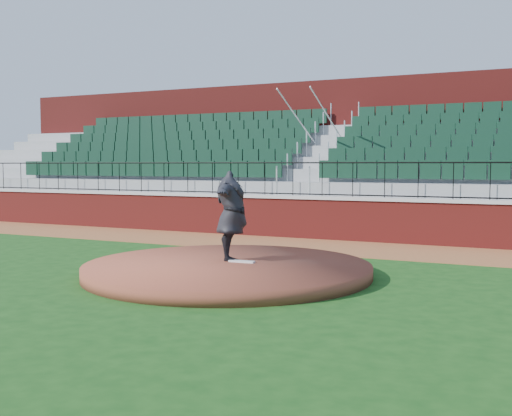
{
  "coord_description": "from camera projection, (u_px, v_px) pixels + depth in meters",
  "views": [
    {
      "loc": [
        5.93,
        -10.65,
        2.25
      ],
      "look_at": [
        0.0,
        1.5,
        1.3
      ],
      "focal_mm": 43.69,
      "sensor_mm": 36.0,
      "label": 1
    }
  ],
  "objects": [
    {
      "name": "pitchers_mound",
      "position": [
        228.0,
        269.0,
        12.6
      ],
      "size": [
        5.8,
        5.8,
        0.25
      ],
      "primitive_type": "cylinder",
      "color": "brown",
      "rests_on": "ground"
    },
    {
      "name": "concourse_wall",
      "position": [
        385.0,
        151.0,
        23.33
      ],
      "size": [
        34.0,
        0.5,
        5.5
      ],
      "primitive_type": "cube",
      "color": "maroon",
      "rests_on": "ground"
    },
    {
      "name": "field_wall",
      "position": [
        337.0,
        220.0,
        18.53
      ],
      "size": [
        34.0,
        0.35,
        1.2
      ],
      "primitive_type": "cube",
      "color": "maroon",
      "rests_on": "ground"
    },
    {
      "name": "pitcher",
      "position": [
        231.0,
        216.0,
        12.86
      ],
      "size": [
        1.47,
        2.36,
        1.87
      ],
      "primitive_type": "imported",
      "rotation": [
        0.0,
        0.0,
        1.97
      ],
      "color": "black",
      "rests_on": "pitchers_mound"
    },
    {
      "name": "warning_track",
      "position": [
        318.0,
        246.0,
        17.13
      ],
      "size": [
        34.0,
        3.2,
        0.01
      ],
      "primitive_type": "cube",
      "color": "brown",
      "rests_on": "ground"
    },
    {
      "name": "seating_stands",
      "position": [
        363.0,
        163.0,
        20.85
      ],
      "size": [
        34.0,
        5.1,
        4.6
      ],
      "primitive_type": null,
      "color": "gray",
      "rests_on": "ground"
    },
    {
      "name": "wall_cap",
      "position": [
        337.0,
        198.0,
        18.48
      ],
      "size": [
        34.0,
        0.45,
        0.1
      ],
      "primitive_type": "cube",
      "color": "#B7B7B7",
      "rests_on": "field_wall"
    },
    {
      "name": "ground",
      "position": [
        223.0,
        278.0,
        12.29
      ],
      "size": [
        90.0,
        90.0,
        0.0
      ],
      "primitive_type": "plane",
      "color": "#143F12",
      "rests_on": "ground"
    },
    {
      "name": "pitching_rubber",
      "position": [
        242.0,
        261.0,
        12.71
      ],
      "size": [
        0.55,
        0.17,
        0.04
      ],
      "primitive_type": "cube",
      "rotation": [
        0.0,
        0.0,
        0.06
      ],
      "color": "silver",
      "rests_on": "pitchers_mound"
    },
    {
      "name": "wall_railing",
      "position": [
        337.0,
        180.0,
        18.44
      ],
      "size": [
        34.0,
        0.05,
        1.0
      ],
      "primitive_type": null,
      "color": "black",
      "rests_on": "wall_cap"
    }
  ]
}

